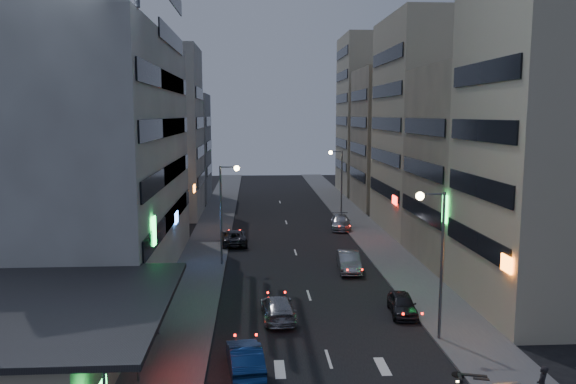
{
  "coord_description": "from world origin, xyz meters",
  "views": [
    {
      "loc": [
        -3.69,
        -22.49,
        12.14
      ],
      "look_at": [
        -1.06,
        19.73,
        6.3
      ],
      "focal_mm": 35.0,
      "sensor_mm": 36.0,
      "label": 1
    }
  ],
  "objects": [
    {
      "name": "sidewalk_left",
      "position": [
        -8.0,
        30.0,
        0.06
      ],
      "size": [
        4.0,
        120.0,
        0.12
      ],
      "primitive_type": "cube",
      "color": "#4C4C4F",
      "rests_on": "ground"
    },
    {
      "name": "sidewalk_right",
      "position": [
        8.0,
        30.0,
        0.06
      ],
      "size": [
        4.0,
        120.0,
        0.12
      ],
      "primitive_type": "cube",
      "color": "#4C4C4F",
      "rests_on": "ground"
    },
    {
      "name": "food_court",
      "position": [
        -13.9,
        2.0,
        1.98
      ],
      "size": [
        11.0,
        13.0,
        3.88
      ],
      "color": "tan",
      "rests_on": "ground"
    },
    {
      "name": "white_building",
      "position": [
        -17.0,
        20.0,
        9.0
      ],
      "size": [
        14.0,
        24.0,
        18.0
      ],
      "primitive_type": "cube",
      "color": "#BCBCB7",
      "rests_on": "ground"
    },
    {
      "name": "shophouse_near",
      "position": [
        15.0,
        10.5,
        10.0
      ],
      "size": [
        10.0,
        11.0,
        20.0
      ],
      "primitive_type": "cube",
      "color": "tan",
      "rests_on": "ground"
    },
    {
      "name": "shophouse_mid",
      "position": [
        15.5,
        22.0,
        8.0
      ],
      "size": [
        11.0,
        12.0,
        16.0
      ],
      "primitive_type": "cube",
      "color": "tan",
      "rests_on": "ground"
    },
    {
      "name": "shophouse_far",
      "position": [
        15.0,
        35.0,
        11.0
      ],
      "size": [
        10.0,
        14.0,
        22.0
      ],
      "primitive_type": "cube",
      "color": "tan",
      "rests_on": "ground"
    },
    {
      "name": "far_left_a",
      "position": [
        -15.5,
        45.0,
        10.0
      ],
      "size": [
        11.0,
        10.0,
        20.0
      ],
      "primitive_type": "cube",
      "color": "#BCBCB7",
      "rests_on": "ground"
    },
    {
      "name": "far_left_b",
      "position": [
        -16.0,
        58.0,
        7.5
      ],
      "size": [
        12.0,
        10.0,
        15.0
      ],
      "primitive_type": "cube",
      "color": "gray",
      "rests_on": "ground"
    },
    {
      "name": "far_right_a",
      "position": [
        15.5,
        50.0,
        9.0
      ],
      "size": [
        11.0,
        12.0,
        18.0
      ],
      "primitive_type": "cube",
      "color": "tan",
      "rests_on": "ground"
    },
    {
      "name": "far_right_b",
      "position": [
        16.0,
        64.0,
        12.0
      ],
      "size": [
        12.0,
        12.0,
        24.0
      ],
      "primitive_type": "cube",
      "color": "tan",
      "rests_on": "ground"
    },
    {
      "name": "street_lamp_right_near",
      "position": [
        5.9,
        6.0,
        5.36
      ],
      "size": [
        1.6,
        0.44,
        8.02
      ],
      "color": "#595B60",
      "rests_on": "sidewalk_right"
    },
    {
      "name": "street_lamp_left",
      "position": [
        -5.9,
        22.0,
        5.36
      ],
      "size": [
        1.6,
        0.44,
        8.02
      ],
      "color": "#595B60",
      "rests_on": "sidewalk_left"
    },
    {
      "name": "street_lamp_right_far",
      "position": [
        5.9,
        40.0,
        5.36
      ],
      "size": [
        1.6,
        0.44,
        8.02
      ],
      "color": "#595B60",
      "rests_on": "sidewalk_right"
    },
    {
      "name": "parked_car_right_near",
      "position": [
        5.35,
        10.05,
        0.64
      ],
      "size": [
        1.87,
        3.9,
        1.28
      ],
      "primitive_type": "imported",
      "rotation": [
        0.0,
        0.0,
        -0.1
      ],
      "color": "#222327",
      "rests_on": "ground"
    },
    {
      "name": "parked_car_right_mid",
      "position": [
        3.7,
        19.75,
        0.76
      ],
      "size": [
        1.87,
        4.68,
        1.51
      ],
      "primitive_type": "imported",
      "rotation": [
        0.0,
        0.0,
        -0.06
      ],
      "color": "#95979C",
      "rests_on": "ground"
    },
    {
      "name": "parked_car_left",
      "position": [
        -5.6,
        29.4,
        0.7
      ],
      "size": [
        2.76,
        5.24,
        1.41
      ],
      "primitive_type": "imported",
      "rotation": [
        0.0,
        0.0,
        3.23
      ],
      "color": "#2C2B31",
      "rests_on": "ground"
    },
    {
      "name": "parked_car_right_far",
      "position": [
        5.6,
        35.91,
        0.73
      ],
      "size": [
        2.58,
        5.21,
        1.46
      ],
      "primitive_type": "imported",
      "rotation": [
        0.0,
        0.0,
        -0.11
      ],
      "color": "#9A9BA2",
      "rests_on": "ground"
    },
    {
      "name": "road_car_blue",
      "position": [
        -4.16,
        2.74,
        0.72
      ],
      "size": [
        2.04,
        4.52,
        1.44
      ],
      "primitive_type": "imported",
      "rotation": [
        0.0,
        0.0,
        3.26
      ],
      "color": "navy",
      "rests_on": "ground"
    },
    {
      "name": "road_car_silver",
      "position": [
        -2.28,
        9.76,
        0.69
      ],
      "size": [
        2.16,
        4.82,
        1.37
      ],
      "primitive_type": "imported",
      "rotation": [
        0.0,
        0.0,
        3.19
      ],
      "color": "#93949A",
      "rests_on": "ground"
    },
    {
      "name": "scooter_blue",
      "position": [
        7.38,
        -0.18,
        0.72
      ],
      "size": [
        0.81,
        2.0,
        1.19
      ],
      "primitive_type": null,
      "rotation": [
        0.0,
        0.0,
        1.49
      ],
      "color": "navy",
      "rests_on": "sidewalk_right"
    },
    {
      "name": "scooter_black_b",
      "position": [
        7.09,
        1.5,
        0.72
      ],
      "size": [
        1.15,
        2.08,
        1.21
      ],
      "primitive_type": null,
      "rotation": [
        0.0,
        0.0,
        1.31
      ],
      "color": "black",
      "rests_on": "sidewalk_right"
    },
    {
      "name": "scooter_silver_b",
      "position": [
        8.22,
        0.84,
        0.66
      ],
      "size": [
        0.8,
        1.84,
        1.09
      ],
      "primitive_type": null,
      "rotation": [
        0.0,
        0.0,
        1.69
      ],
      "color": "#A2A4A9",
      "rests_on": "sidewalk_right"
    }
  ]
}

